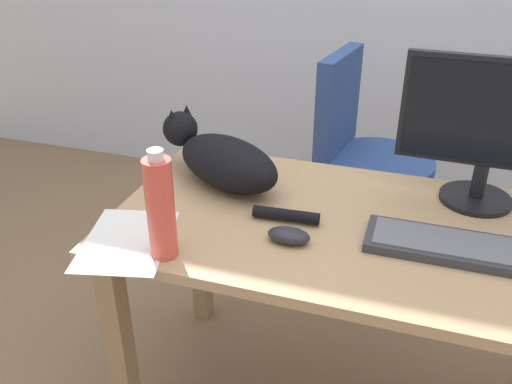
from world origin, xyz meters
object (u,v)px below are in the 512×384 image
keyboard (457,247)px  water_bottle (161,208)px  cat (222,159)px  computer_mouse (289,235)px  office_chair (364,185)px  monitor (491,127)px

keyboard → water_bottle: 0.72m
cat → computer_mouse: 0.37m
office_chair → cat: office_chair is taller
monitor → keyboard: monitor is taller
office_chair → monitor: bearing=-55.9°
keyboard → computer_mouse: bearing=-168.3°
keyboard → cat: 0.70m
cat → monitor: bearing=9.3°
monitor → office_chair: bearing=124.1°
office_chair → water_bottle: size_ratio=3.42×
monitor → computer_mouse: (-0.45, -0.37, -0.21)m
office_chair → cat: size_ratio=1.71×
office_chair → water_bottle: water_bottle is taller
monitor → computer_mouse: bearing=-141.1°
monitor → keyboard: size_ratio=1.09×
cat → office_chair: bearing=61.7°
monitor → cat: (-0.73, -0.12, -0.15)m
monitor → water_bottle: monitor is taller
keyboard → office_chair: bearing=111.0°
keyboard → computer_mouse: 0.41m
computer_mouse → water_bottle: 0.33m
office_chair → cat: bearing=-118.3°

